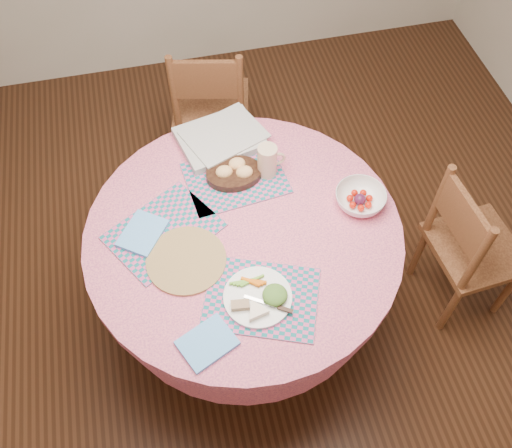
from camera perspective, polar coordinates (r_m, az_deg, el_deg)
The scene contains 16 objects.
ground at distance 2.85m, azimuth -0.99°, elevation -9.20°, with size 4.00×4.00×0.00m, color #331C0F.
room_envelope at distance 1.51m, azimuth -1.97°, elevation 20.44°, with size 4.01×4.01×2.71m.
dining_table at distance 2.37m, azimuth -1.18°, elevation -3.34°, with size 1.24×1.24×0.75m.
chair_right at distance 2.70m, azimuth 20.49°, elevation -2.10°, with size 0.40×0.42×0.84m.
chair_back at distance 3.11m, azimuth -4.58°, elevation 11.80°, with size 0.47×0.46×0.86m.
placemat_front at distance 2.05m, azimuth 0.54°, elevation -7.42°, with size 0.40×0.30×0.01m, color #146D74.
placemat_left at distance 2.23m, azimuth -9.22°, elevation -0.72°, with size 0.40×0.30×0.01m, color #146D74.
placemat_back at distance 2.36m, azimuth -2.06°, elevation 4.61°, with size 0.40×0.30×0.01m, color #146D74.
wicker_trivet at distance 2.14m, azimuth -6.99°, elevation -3.61°, with size 0.30×0.30×0.01m, color olive.
napkin_near at distance 1.98m, azimuth -4.90°, elevation -11.77°, with size 0.18×0.14×0.01m, color #61ACFA.
napkin_far at distance 2.22m, azimuth -11.28°, elevation -0.90°, with size 0.18×0.14×0.01m, color #61ACFA.
dinner_plate at distance 2.03m, azimuth 0.43°, elevation -7.30°, with size 0.25×0.25×0.05m.
bread_bowl at distance 2.34m, azimuth -2.19°, elevation 5.21°, with size 0.23×0.23×0.08m.
latte_mug at distance 2.32m, azimuth 1.18°, elevation 6.36°, with size 0.12×0.08×0.14m.
fruit_bowl at distance 2.29m, azimuth 10.37°, elevation 2.50°, with size 0.27×0.27×0.06m.
newspaper_stack at distance 2.48m, azimuth -3.57°, elevation 8.59°, with size 0.41×0.35×0.04m.
Camera 1 is at (-0.23, -1.22, 2.57)m, focal length 40.00 mm.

